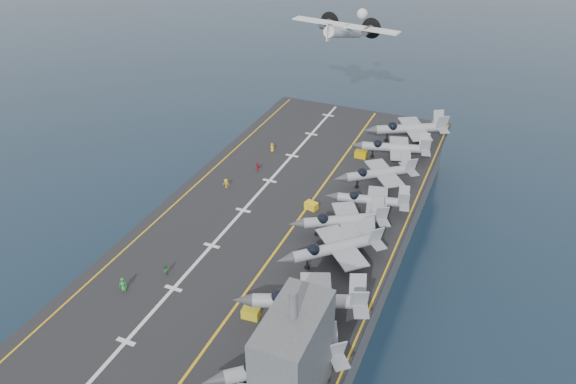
% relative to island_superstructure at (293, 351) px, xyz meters
% --- Properties ---
extents(ground, '(500.00, 500.00, 0.00)m').
position_rel_island_superstructure_xyz_m(ground, '(-15.00, 30.00, -17.90)').
color(ground, '#142135').
rests_on(ground, ground).
extents(hull, '(36.00, 90.00, 10.00)m').
position_rel_island_superstructure_xyz_m(hull, '(-15.00, 30.00, -12.90)').
color(hull, '#56595E').
rests_on(hull, ground).
extents(flight_deck, '(38.00, 92.00, 0.40)m').
position_rel_island_superstructure_xyz_m(flight_deck, '(-15.00, 30.00, -7.70)').
color(flight_deck, black).
rests_on(flight_deck, hull).
extents(foul_line, '(0.35, 90.00, 0.02)m').
position_rel_island_superstructure_xyz_m(foul_line, '(-12.00, 30.00, -7.48)').
color(foul_line, gold).
rests_on(foul_line, flight_deck).
extents(landing_centerline, '(0.50, 90.00, 0.02)m').
position_rel_island_superstructure_xyz_m(landing_centerline, '(-21.00, 30.00, -7.48)').
color(landing_centerline, silver).
rests_on(landing_centerline, flight_deck).
extents(deck_edge_port, '(0.25, 90.00, 0.02)m').
position_rel_island_superstructure_xyz_m(deck_edge_port, '(-32.00, 30.00, -7.48)').
color(deck_edge_port, gold).
rests_on(deck_edge_port, flight_deck).
extents(deck_edge_stbd, '(0.25, 90.00, 0.02)m').
position_rel_island_superstructure_xyz_m(deck_edge_stbd, '(3.50, 30.00, -7.48)').
color(deck_edge_stbd, gold).
rests_on(deck_edge_stbd, flight_deck).
extents(island_superstructure, '(5.00, 10.00, 15.00)m').
position_rel_island_superstructure_xyz_m(island_superstructure, '(0.00, 0.00, 0.00)').
color(island_superstructure, '#56595E').
rests_on(island_superstructure, flight_deck).
extents(fighter_jet_1, '(18.27, 17.69, 5.31)m').
position_rel_island_superstructure_xyz_m(fighter_jet_1, '(-1.99, 2.18, -4.84)').
color(fighter_jet_1, '#9CA5AE').
rests_on(fighter_jet_1, flight_deck).
extents(fighter_jet_2, '(19.06, 16.06, 5.62)m').
position_rel_island_superstructure_xyz_m(fighter_jet_2, '(-2.93, 12.01, -4.69)').
color(fighter_jet_2, '#8E969C').
rests_on(fighter_jet_2, flight_deck).
extents(fighter_jet_3, '(17.89, 17.71, 5.25)m').
position_rel_island_superstructure_xyz_m(fighter_jet_3, '(-3.42, 23.47, -4.88)').
color(fighter_jet_3, '#9DA5AE').
rests_on(fighter_jet_3, flight_deck).
extents(fighter_jet_4, '(17.48, 15.82, 5.06)m').
position_rel_island_superstructure_xyz_m(fighter_jet_4, '(-4.48, 30.38, -4.97)').
color(fighter_jet_4, gray).
rests_on(fighter_jet_4, flight_deck).
extents(fighter_jet_5, '(14.61, 11.32, 4.53)m').
position_rel_island_superstructure_xyz_m(fighter_jet_5, '(-2.25, 37.67, -5.24)').
color(fighter_jet_5, '#9097A1').
rests_on(fighter_jet_5, flight_deck).
extents(fighter_jet_6, '(17.08, 16.29, 4.95)m').
position_rel_island_superstructure_xyz_m(fighter_jet_6, '(-3.39, 46.03, -5.03)').
color(fighter_jet_6, '#99A3A9').
rests_on(fighter_jet_6, flight_deck).
extents(fighter_jet_7, '(16.35, 12.98, 4.98)m').
position_rel_island_superstructure_xyz_m(fighter_jet_7, '(-3.25, 56.18, -5.01)').
color(fighter_jet_7, gray).
rests_on(fighter_jet_7, flight_deck).
extents(fighter_jet_8, '(19.29, 17.16, 5.59)m').
position_rel_island_superstructure_xyz_m(fighter_jet_8, '(-2.41, 64.75, -4.70)').
color(fighter_jet_8, gray).
rests_on(fighter_jet_8, flight_deck).
extents(tow_cart_a, '(2.25, 1.57, 1.28)m').
position_rel_island_superstructure_xyz_m(tow_cart_a, '(-9.41, 9.32, -6.86)').
color(tow_cart_a, gold).
rests_on(tow_cart_a, flight_deck).
extents(tow_cart_b, '(2.20, 1.70, 1.17)m').
position_rel_island_superstructure_xyz_m(tow_cart_b, '(-11.28, 34.69, -6.91)').
color(tow_cart_b, yellow).
rests_on(tow_cart_b, flight_deck).
extents(tow_cart_c, '(2.14, 1.40, 1.28)m').
position_rel_island_superstructure_xyz_m(tow_cart_c, '(-9.08, 54.38, -6.86)').
color(tow_cart_c, '#C79D07').
rests_on(tow_cart_c, flight_deck).
extents(crew_0, '(1.40, 1.16, 1.99)m').
position_rel_island_superstructure_xyz_m(crew_0, '(-26.70, 7.20, -6.51)').
color(crew_0, '#268C33').
rests_on(crew_0, flight_deck).
extents(crew_2, '(1.11, 1.16, 1.62)m').
position_rel_island_superstructure_xyz_m(crew_2, '(-23.35, 12.06, -6.69)').
color(crew_2, '#287C33').
rests_on(crew_2, flight_deck).
extents(crew_3, '(1.10, 0.86, 1.64)m').
position_rel_island_superstructure_xyz_m(crew_3, '(-26.78, 35.10, -6.68)').
color(crew_3, yellow).
rests_on(crew_3, flight_deck).
extents(crew_4, '(1.16, 1.00, 1.63)m').
position_rel_island_superstructure_xyz_m(crew_4, '(-24.46, 42.47, -6.69)').
color(crew_4, '#B10F21').
rests_on(crew_4, flight_deck).
extents(crew_5, '(1.05, 0.73, 1.70)m').
position_rel_island_superstructure_xyz_m(crew_5, '(-25.10, 50.11, -6.65)').
color(crew_5, yellow).
rests_on(crew_5, flight_deck).
extents(transport_plane, '(27.34, 20.47, 5.97)m').
position_rel_island_superstructure_xyz_m(transport_plane, '(-22.72, 84.14, 6.47)').
color(transport_plane, '#B8BABC').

